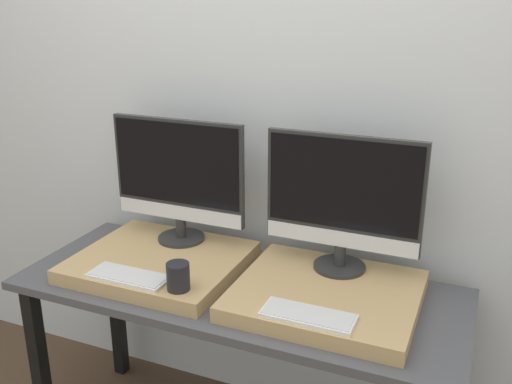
{
  "coord_description": "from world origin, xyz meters",
  "views": [
    {
      "loc": [
        0.75,
        -1.3,
        1.69
      ],
      "look_at": [
        0.0,
        0.47,
        1.02
      ],
      "focal_mm": 40.0,
      "sensor_mm": 36.0,
      "label": 1
    }
  ],
  "objects_px": {
    "keyboard_left": "(129,276)",
    "monitor_left": "(178,176)",
    "keyboard_right": "(308,315)",
    "mug": "(178,276)",
    "monitor_right": "(343,198)"
  },
  "relations": [
    {
      "from": "monitor_right",
      "to": "monitor_left",
      "type": "bearing_deg",
      "value": 180.0
    },
    {
      "from": "monitor_right",
      "to": "keyboard_right",
      "type": "relative_size",
      "value": 1.91
    },
    {
      "from": "keyboard_left",
      "to": "monitor_left",
      "type": "bearing_deg",
      "value": 90.0
    },
    {
      "from": "mug",
      "to": "monitor_right",
      "type": "height_order",
      "value": "monitor_right"
    },
    {
      "from": "keyboard_right",
      "to": "keyboard_left",
      "type": "bearing_deg",
      "value": 180.0
    },
    {
      "from": "monitor_left",
      "to": "monitor_right",
      "type": "relative_size",
      "value": 1.0
    },
    {
      "from": "monitor_left",
      "to": "keyboard_left",
      "type": "relative_size",
      "value": 1.91
    },
    {
      "from": "mug",
      "to": "keyboard_right",
      "type": "distance_m",
      "value": 0.44
    },
    {
      "from": "keyboard_left",
      "to": "mug",
      "type": "distance_m",
      "value": 0.2
    },
    {
      "from": "monitor_right",
      "to": "keyboard_right",
      "type": "height_order",
      "value": "monitor_right"
    },
    {
      "from": "mug",
      "to": "monitor_right",
      "type": "relative_size",
      "value": 0.17
    },
    {
      "from": "keyboard_right",
      "to": "monitor_left",
      "type": "bearing_deg",
      "value": 151.06
    },
    {
      "from": "mug",
      "to": "keyboard_right",
      "type": "relative_size",
      "value": 0.33
    },
    {
      "from": "monitor_left",
      "to": "mug",
      "type": "bearing_deg",
      "value": -61.14
    },
    {
      "from": "keyboard_left",
      "to": "mug",
      "type": "bearing_deg",
      "value": -0.0
    }
  ]
}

